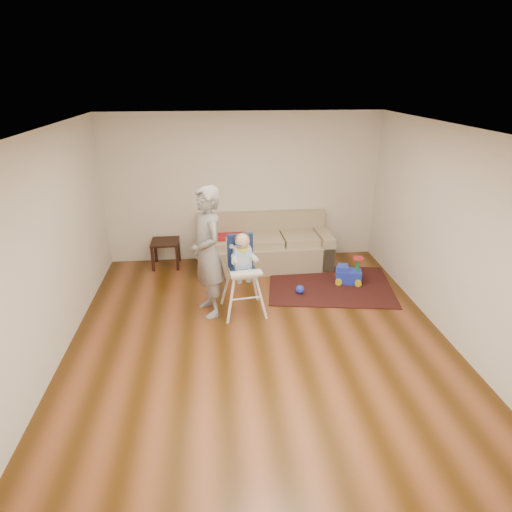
{
  "coord_description": "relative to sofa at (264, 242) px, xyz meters",
  "views": [
    {
      "loc": [
        -0.54,
        -4.9,
        3.26
      ],
      "look_at": [
        0.0,
        0.4,
        1.0
      ],
      "focal_mm": 30.0,
      "sensor_mm": 36.0,
      "label": 1
    }
  ],
  "objects": [
    {
      "name": "toy_ball",
      "position": [
        0.44,
        -1.2,
        -0.38
      ],
      "size": [
        0.14,
        0.14,
        0.14
      ],
      "primitive_type": "sphere",
      "color": "blue",
      "rests_on": "area_rug"
    },
    {
      "name": "ride_on_toy",
      "position": [
        1.33,
        -0.87,
        -0.22
      ],
      "size": [
        0.48,
        0.39,
        0.46
      ],
      "primitive_type": null,
      "rotation": [
        0.0,
        0.0,
        -0.24
      ],
      "color": "blue",
      "rests_on": "area_rug"
    },
    {
      "name": "high_chair",
      "position": [
        -0.51,
        -1.63,
        0.13
      ],
      "size": [
        0.64,
        0.64,
        1.24
      ],
      "rotation": [
        0.0,
        0.0,
        0.13
      ],
      "color": "white",
      "rests_on": "ground"
    },
    {
      "name": "area_rug",
      "position": [
        1.01,
        -0.94,
        -0.45
      ],
      "size": [
        2.23,
        1.81,
        0.02
      ],
      "primitive_type": "cube",
      "rotation": [
        0.0,
        0.0,
        -0.16
      ],
      "color": "black",
      "rests_on": "ground"
    },
    {
      "name": "adult",
      "position": [
        -0.99,
        -1.61,
        0.49
      ],
      "size": [
        0.66,
        0.81,
        1.91
      ],
      "primitive_type": "imported",
      "rotation": [
        0.0,
        0.0,
        -1.23
      ],
      "color": "gray",
      "rests_on": "ground"
    },
    {
      "name": "ground",
      "position": [
        -0.34,
        -2.3,
        -0.46
      ],
      "size": [
        5.5,
        5.5,
        0.0
      ],
      "primitive_type": "plane",
      "color": "#43270A",
      "rests_on": "ground"
    },
    {
      "name": "side_table",
      "position": [
        -1.79,
        0.17,
        -0.22
      ],
      "size": [
        0.49,
        0.49,
        0.49
      ],
      "primitive_type": null,
      "color": "black",
      "rests_on": "ground"
    },
    {
      "name": "room_envelope",
      "position": [
        -0.34,
        -1.77,
        1.41
      ],
      "size": [
        5.04,
        5.52,
        2.72
      ],
      "color": "silver",
      "rests_on": "ground"
    },
    {
      "name": "sofa",
      "position": [
        0.0,
        0.0,
        0.0
      ],
      "size": [
        2.42,
        1.04,
        0.92
      ],
      "rotation": [
        0.0,
        0.0,
        0.03
      ],
      "color": "gray",
      "rests_on": "ground"
    }
  ]
}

